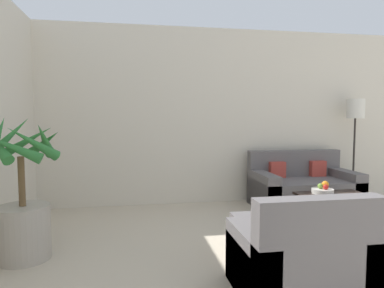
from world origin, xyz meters
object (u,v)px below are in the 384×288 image
fruit_bowl (322,191)px  apple_green (320,186)px  orange_fruit (325,184)px  sofa_loveseat (303,188)px  armchair (300,262)px  potted_palm (23,209)px  coffee_table (333,199)px  ottoman (267,236)px  floor_lamp (355,116)px  apple_red (326,187)px

fruit_bowl → apple_green: bearing=152.8°
fruit_bowl → apple_green: apple_green is taller
apple_green → orange_fruit: orange_fruit is taller
sofa_loveseat → armchair: size_ratio=1.65×
potted_palm → apple_green: potted_palm is taller
coffee_table → potted_palm: bearing=-172.8°
potted_palm → ottoman: size_ratio=2.17×
fruit_bowl → ottoman: fruit_bowl is taller
sofa_loveseat → ottoman: size_ratio=2.35×
sofa_loveseat → armchair: (-1.30, -2.41, -0.01)m
apple_green → armchair: bearing=-124.6°
sofa_loveseat → ottoman: sofa_loveseat is taller
coffee_table → apple_green: apple_green is taller
potted_palm → ottoman: (2.31, -0.29, -0.30)m
potted_palm → armchair: potted_palm is taller
sofa_loveseat → apple_green: 0.85m
potted_palm → coffee_table: (3.47, 0.44, -0.16)m
floor_lamp → orange_fruit: 1.68m
apple_green → potted_palm: bearing=-171.1°
apple_red → fruit_bowl: bearing=98.7°
apple_red → orange_fruit: bearing=61.9°
sofa_loveseat → fruit_bowl: size_ratio=5.53×
apple_green → sofa_loveseat: bearing=76.5°
ottoman → orange_fruit: bearing=37.2°
floor_lamp → armchair: floor_lamp is taller
apple_red → orange_fruit: size_ratio=0.75×
potted_palm → coffee_table: bearing=7.2°
apple_red → armchair: (-1.14, -1.53, -0.21)m
potted_palm → floor_lamp: (4.50, 1.53, 0.87)m
floor_lamp → ottoman: (-2.20, -1.82, -1.16)m
orange_fruit → potted_palm: bearing=-170.7°
orange_fruit → ottoman: size_ratio=0.14×
potted_palm → apple_red: 3.40m
sofa_loveseat → coffee_table: 0.89m
sofa_loveseat → orange_fruit: size_ratio=17.17×
apple_green → ottoman: bearing=-141.7°
armchair → apple_green: bearing=55.4°
sofa_loveseat → coffee_table: bearing=-94.2°
sofa_loveseat → floor_lamp: (0.97, 0.20, 1.07)m
sofa_loveseat → fruit_bowl: bearing=-101.7°
coffee_table → orange_fruit: bearing=107.2°
coffee_table → ottoman: (-1.16, -0.73, -0.14)m
potted_palm → ottoman: bearing=-7.2°
fruit_bowl → orange_fruit: 0.11m
floor_lamp → coffee_table: floor_lamp is taller
apple_red → apple_green: size_ratio=0.99×
orange_fruit → fruit_bowl: bearing=-142.2°
apple_green → armchair: (-1.10, -1.60, -0.21)m
floor_lamp → fruit_bowl: (-1.14, -1.02, -0.93)m
apple_red → armchair: bearing=-126.6°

